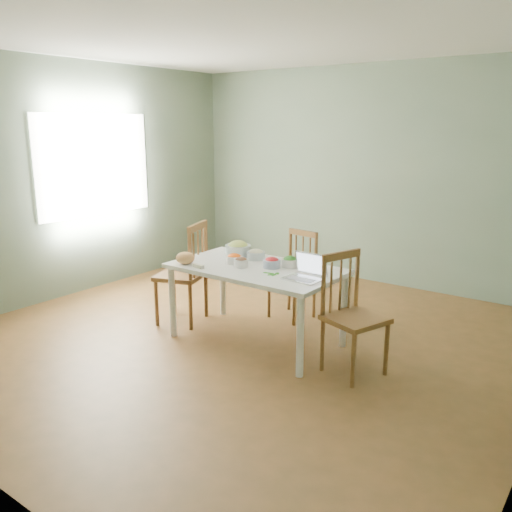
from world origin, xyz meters
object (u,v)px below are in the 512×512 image
Objects in this scene: bowl_squash at (238,248)px; bread_boule at (185,258)px; chair_far at (292,276)px; chair_right at (356,316)px; dining_table at (256,304)px; chair_left at (181,273)px; laptop at (303,268)px.

bread_boule is at bearing -110.19° from bowl_squash.
chair_far is 3.63× the size of bowl_squash.
chair_far is 0.92× the size of chair_right.
chair_right is 3.93× the size of bowl_squash.
chair_far is 1.20m from bread_boule.
chair_left is at bearing -177.99° from dining_table.
laptop is at bearing 68.36° from chair_left.
chair_right is 5.66× the size of bread_boule.
dining_table is at bearing -76.69° from chair_far.
chair_far is at bearing 63.75° from bread_boule.
chair_left is at bearing 108.40° from chair_right.
bread_boule is (-0.59, -0.31, 0.42)m from dining_table.
bowl_squash is (0.53, 0.26, 0.28)m from chair_left.
laptop is (0.94, -0.33, 0.03)m from bowl_squash.
bread_boule is at bearing 31.70° from chair_left.
chair_left is at bearing -153.79° from bowl_squash.
laptop reaches higher than bread_boule.
laptop reaches higher than bowl_squash.
chair_far is at bearing 95.85° from dining_table.
bowl_squash is at bearing 97.30° from chair_left.
dining_table is at bearing -30.57° from bowl_squash.
laptop is at bearing 10.15° from bread_boule.
bowl_squash reaches higher than dining_table.
dining_table is 0.73m from laptop.
chair_right reaches higher than dining_table.
bread_boule is at bearing -167.68° from laptop.
dining_table is at bearing 171.70° from laptop.
bowl_squash is at bearing 97.71° from chair_right.
chair_left is at bearing 179.44° from laptop.
chair_right reaches higher than laptop.
chair_right is at bearing 70.45° from chair_left.
bread_boule is (-1.61, -0.25, 0.29)m from chair_right.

